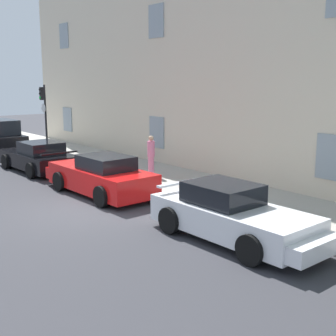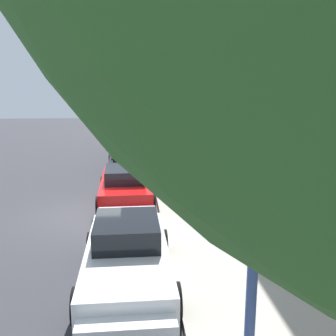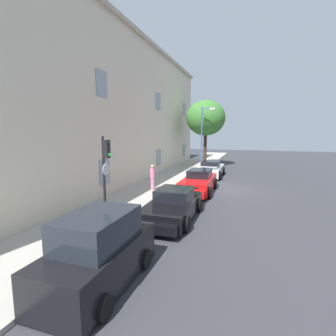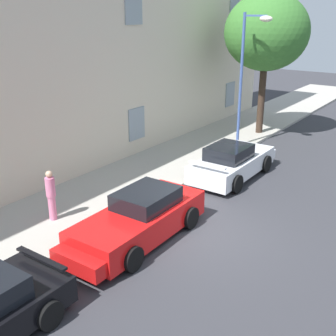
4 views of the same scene
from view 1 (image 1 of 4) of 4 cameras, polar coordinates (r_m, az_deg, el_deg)
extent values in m
plane|color=#333338|center=(14.72, -10.21, -5.18)|extent=(80.00, 80.00, 0.00)
cube|color=#A8A399|center=(17.28, 2.99, -2.33)|extent=(60.00, 3.94, 0.14)
cube|color=beige|center=(19.86, 12.26, 15.11)|extent=(34.71, 4.28, 11.10)
cube|color=#8C99A3|center=(29.54, -12.63, 6.04)|extent=(1.10, 0.06, 1.50)
cube|color=#8C99A3|center=(21.73, -1.44, 4.56)|extent=(1.10, 0.06, 1.50)
cube|color=#8C99A3|center=(15.59, 20.02, 1.27)|extent=(1.10, 0.06, 1.50)
cube|color=#8C99A3|center=(29.56, -13.07, 16.02)|extent=(1.10, 0.06, 1.50)
cube|color=#8C99A3|center=(21.75, -1.50, 18.16)|extent=(1.10, 0.06, 1.50)
cube|color=black|center=(21.34, -16.11, 1.05)|extent=(4.51, 2.03, 0.65)
cube|color=black|center=(20.95, -15.81, 2.50)|extent=(1.82, 1.59, 0.52)
cube|color=black|center=(23.14, -18.14, 1.49)|extent=(1.38, 1.81, 0.36)
cube|color=black|center=(19.42, -13.65, 1.84)|extent=(0.19, 1.65, 0.06)
cylinder|color=black|center=(22.28, -19.85, 0.77)|extent=(0.68, 0.25, 0.67)
cylinder|color=black|center=(23.02, -15.33, 1.35)|extent=(0.68, 0.25, 0.67)
cylinder|color=black|center=(19.74, -16.95, -0.31)|extent=(0.68, 0.25, 0.67)
cylinder|color=black|center=(20.57, -12.01, 0.38)|extent=(0.68, 0.25, 0.67)
cube|color=red|center=(16.40, -8.49, -1.35)|extent=(4.73, 1.90, 0.80)
cube|color=black|center=(15.99, -7.88, 0.70)|extent=(1.90, 1.48, 0.49)
cube|color=red|center=(18.17, -11.95, -0.57)|extent=(1.44, 1.69, 0.44)
cylinder|color=black|center=(17.26, -13.59, -1.67)|extent=(0.72, 0.25, 0.72)
cylinder|color=black|center=(18.12, -8.51, -0.87)|extent=(0.72, 0.25, 0.72)
cylinder|color=black|center=(14.79, -8.42, -3.60)|extent=(0.72, 0.25, 0.72)
cylinder|color=black|center=(15.79, -2.87, -2.55)|extent=(0.72, 0.25, 0.72)
cube|color=white|center=(11.78, 8.09, -6.40)|extent=(4.52, 1.86, 0.72)
cube|color=black|center=(11.83, 6.96, -3.16)|extent=(1.81, 1.47, 0.52)
cube|color=white|center=(10.66, 16.09, -9.15)|extent=(1.36, 1.69, 0.40)
cube|color=white|center=(13.05, 1.41, -1.92)|extent=(0.17, 1.55, 0.06)
cylinder|color=black|center=(11.72, 16.22, -7.85)|extent=(0.73, 0.25, 0.73)
cylinder|color=black|center=(10.33, 10.44, -10.18)|extent=(0.73, 0.25, 0.73)
cylinder|color=black|center=(13.39, 6.26, -5.09)|extent=(0.73, 0.25, 0.73)
cylinder|color=black|center=(12.19, 0.25, -6.66)|extent=(0.73, 0.25, 0.73)
cube|color=black|center=(26.55, -20.37, 2.90)|extent=(3.72, 1.66, 1.08)
cube|color=#1E232B|center=(26.44, -20.50, 4.91)|extent=(2.24, 1.46, 0.79)
cylinder|color=black|center=(25.84, -17.77, 2.14)|extent=(0.57, 0.20, 0.57)
cylinder|color=black|center=(27.91, -19.50, 2.66)|extent=(0.57, 0.20, 0.57)
cylinder|color=black|center=(24.47, -15.23, 5.83)|extent=(0.10, 0.10, 3.70)
cube|color=black|center=(24.33, -15.70, 9.08)|extent=(0.22, 0.20, 0.66)
sphere|color=black|center=(24.28, -15.97, 9.56)|extent=(0.12, 0.12, 0.12)
sphere|color=black|center=(24.29, -15.94, 9.07)|extent=(0.12, 0.12, 0.12)
sphere|color=green|center=(24.29, -15.92, 8.57)|extent=(0.12, 0.12, 0.12)
cylinder|color=white|center=(24.38, -15.53, 7.33)|extent=(0.44, 0.02, 0.44)
cylinder|color=pink|center=(18.74, -2.15, 0.25)|extent=(0.30, 0.30, 0.82)
cylinder|color=pink|center=(18.62, -2.17, 2.46)|extent=(0.38, 0.38, 0.64)
sphere|color=tan|center=(18.56, -2.18, 3.79)|extent=(0.22, 0.22, 0.22)
camera|label=2|loc=(8.56, 55.37, 9.07)|focal=41.29mm
camera|label=3|loc=(30.71, -30.90, 9.45)|focal=27.48mm
camera|label=4|loc=(22.67, -38.66, 15.00)|focal=45.21mm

